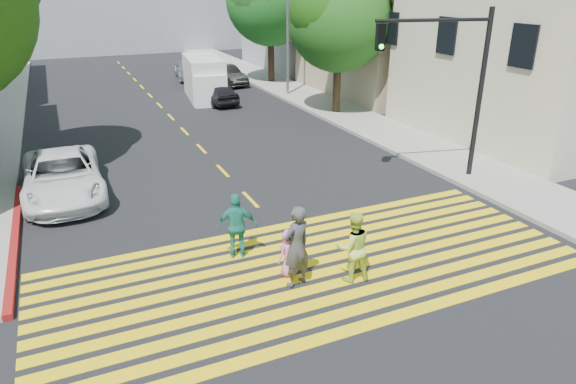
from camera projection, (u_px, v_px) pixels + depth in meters
ground at (342, 294)px, 11.69m from camera, size 120.00×120.00×0.00m
sidewalk_right at (341, 112)px, 27.53m from camera, size 3.00×60.00×0.15m
curb_red at (15, 238)px, 14.11m from camera, size 0.20×8.00×0.16m
crosswalk at (316, 268)px, 12.77m from camera, size 13.40×5.30×0.01m
lane_line at (155, 100)px, 30.66m from camera, size 0.12×34.40×0.01m
building_right_cream at (556, 21)px, 22.21m from camera, size 10.00×10.00×10.00m
building_right_tan at (404, 9)px, 31.48m from camera, size 10.00×10.00×10.00m
building_right_grey at (321, 3)px, 40.76m from camera, size 10.00×10.00×10.00m
tree_right_near at (340, 14)px, 25.62m from camera, size 5.66×5.16×7.47m
pedestrian_man at (296, 247)px, 11.71m from camera, size 0.84×0.67×2.00m
pedestrian_woman at (353, 247)px, 11.96m from camera, size 0.95×0.80×1.75m
pedestrian_child at (289, 253)px, 12.26m from camera, size 0.69×0.57×1.21m
pedestrian_extra at (237, 226)px, 12.97m from camera, size 1.11×0.70×1.75m
white_sedan at (63, 176)px, 16.71m from camera, size 2.41×5.22×1.45m
dark_car_near at (219, 93)px, 29.53m from camera, size 1.60×3.74×1.26m
silver_car at (190, 70)px, 36.90m from camera, size 2.49×4.90×1.36m
dark_car_parked at (227, 75)px, 34.91m from camera, size 2.01×4.14×1.31m
white_van at (205, 80)px, 30.57m from camera, size 2.55×5.37×2.44m
traffic_signal at (453, 73)px, 16.98m from camera, size 3.92×1.11×5.86m
street_lamp at (284, 7)px, 29.76m from camera, size 2.03×0.70×9.10m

